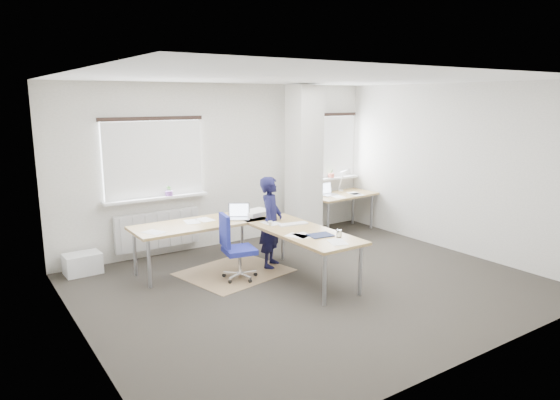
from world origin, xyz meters
TOP-DOWN VIEW (x-y plane):
  - ground at (0.00, 0.00)m, footprint 6.00×6.00m
  - room_shell at (0.18, 0.45)m, footprint 6.04×5.04m
  - floor_mat at (-0.65, 1.05)m, footprint 1.68×1.51m
  - white_crate at (-2.54, 2.25)m, footprint 0.52×0.38m
  - desk_main at (-0.45, 0.85)m, footprint 2.41×2.60m
  - desk_side at (2.25, 2.00)m, footprint 1.45×0.81m
  - task_chair at (-0.75, 0.77)m, footprint 0.53×0.52m
  - person at (-0.03, 0.98)m, footprint 0.60×0.59m

SIDE VIEW (x-z plane):
  - ground at x=0.00m, z-range 0.00..0.00m
  - floor_mat at x=-0.65m, z-range 0.00..0.01m
  - white_crate at x=-2.54m, z-range 0.00..0.31m
  - task_chair at x=-0.75m, z-range -0.21..0.75m
  - desk_side at x=2.25m, z-range 0.08..1.29m
  - desk_main at x=-0.45m, z-range 0.21..1.17m
  - person at x=-0.03m, z-range 0.00..1.40m
  - room_shell at x=0.18m, z-range 0.34..3.16m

